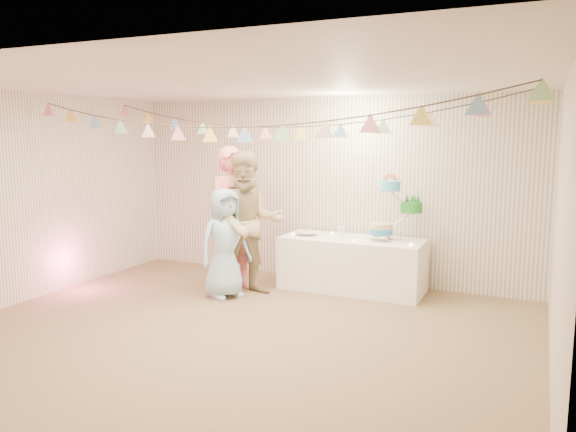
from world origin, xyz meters
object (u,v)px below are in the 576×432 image
at_px(person_adult_b, 249,224).
at_px(person_child, 225,243).
at_px(table, 352,264).
at_px(person_adult_a, 234,219).
at_px(cake_stand, 395,207).

relative_size(person_adult_b, person_child, 1.33).
bearing_deg(table, person_child, -144.68).
relative_size(table, person_adult_b, 1.01).
distance_m(person_adult_a, person_child, 0.47).
distance_m(cake_stand, person_adult_a, 2.13).
bearing_deg(person_adult_a, person_adult_b, -80.25).
height_order(table, person_child, person_child).
xyz_separation_m(cake_stand, person_child, (-1.93, -1.03, -0.45)).
bearing_deg(person_adult_a, person_child, -133.90).
bearing_deg(person_child, person_adult_a, 43.06).
relative_size(person_adult_a, person_child, 1.37).
height_order(table, person_adult_b, person_adult_b).
xyz_separation_m(cake_stand, person_adult_a, (-2.01, -0.65, -0.19)).
relative_size(table, person_child, 1.34).
relative_size(cake_stand, person_adult_a, 0.42).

